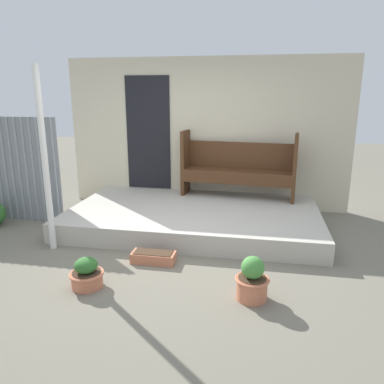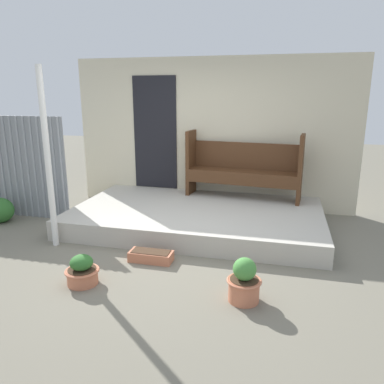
% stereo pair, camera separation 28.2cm
% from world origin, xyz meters
% --- Properties ---
extents(ground_plane, '(24.00, 24.00, 0.00)m').
position_xyz_m(ground_plane, '(0.00, 0.00, 0.00)').
color(ground_plane, '#706B5B').
extents(porch_slab, '(3.76, 2.20, 0.29)m').
position_xyz_m(porch_slab, '(0.11, 1.10, 0.14)').
color(porch_slab, '#B7B2A5').
rests_on(porch_slab, ground_plane).
extents(house_wall, '(4.96, 0.08, 2.60)m').
position_xyz_m(house_wall, '(0.07, 2.23, 1.30)').
color(house_wall, beige).
rests_on(house_wall, ground_plane).
extents(fence_corrugated, '(2.34, 0.05, 1.66)m').
position_xyz_m(fence_corrugated, '(-3.14, 0.90, 0.83)').
color(fence_corrugated, gray).
rests_on(fence_corrugated, ground_plane).
extents(support_post, '(0.08, 0.08, 2.34)m').
position_xyz_m(support_post, '(-1.58, -0.09, 1.17)').
color(support_post, white).
rests_on(support_post, ground_plane).
extents(bench, '(1.93, 0.59, 1.10)m').
position_xyz_m(bench, '(0.72, 1.91, 0.83)').
color(bench, '#4C2D19').
rests_on(bench, porch_slab).
extents(flower_pot_left, '(0.37, 0.37, 0.33)m').
position_xyz_m(flower_pot_left, '(-0.67, -0.97, 0.14)').
color(flower_pot_left, '#C67251').
rests_on(flower_pot_left, ground_plane).
extents(flower_pot_middle, '(0.35, 0.35, 0.46)m').
position_xyz_m(flower_pot_middle, '(1.06, -0.89, 0.20)').
color(flower_pot_middle, '#C67251').
rests_on(flower_pot_middle, ground_plane).
extents(planter_box_rect, '(0.53, 0.23, 0.13)m').
position_xyz_m(planter_box_rect, '(-0.15, -0.26, 0.07)').
color(planter_box_rect, '#C67251').
rests_on(planter_box_rect, ground_plane).
extents(shrub_by_fence, '(0.45, 0.40, 0.40)m').
position_xyz_m(shrub_by_fence, '(-2.97, 0.51, 0.20)').
color(shrub_by_fence, '#2D6628').
rests_on(shrub_by_fence, ground_plane).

